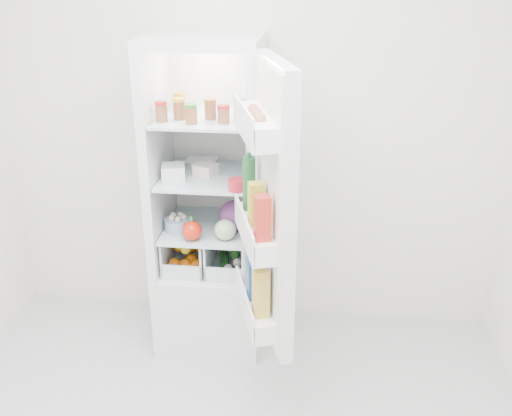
# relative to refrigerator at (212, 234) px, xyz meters

# --- Properties ---
(room_walls) EXTENTS (3.02, 3.02, 2.61)m
(room_walls) POSITION_rel_refrigerator_xyz_m (0.20, -1.25, 0.93)
(room_walls) COLOR white
(room_walls) RESTS_ON ground
(refrigerator) EXTENTS (0.60, 0.60, 1.80)m
(refrigerator) POSITION_rel_refrigerator_xyz_m (0.00, 0.00, 0.00)
(refrigerator) COLOR silver
(refrigerator) RESTS_ON ground
(shelf_low) EXTENTS (0.49, 0.53, 0.01)m
(shelf_low) POSITION_rel_refrigerator_xyz_m (-0.00, -0.06, 0.07)
(shelf_low) COLOR silver
(shelf_low) RESTS_ON refrigerator
(shelf_mid) EXTENTS (0.49, 0.53, 0.02)m
(shelf_mid) POSITION_rel_refrigerator_xyz_m (-0.00, -0.06, 0.38)
(shelf_mid) COLOR silver
(shelf_mid) RESTS_ON refrigerator
(shelf_top) EXTENTS (0.49, 0.53, 0.02)m
(shelf_top) POSITION_rel_refrigerator_xyz_m (-0.00, -0.06, 0.71)
(shelf_top) COLOR silver
(shelf_top) RESTS_ON refrigerator
(crisper_left) EXTENTS (0.23, 0.46, 0.22)m
(crisper_left) POSITION_rel_refrigerator_xyz_m (-0.12, -0.06, -0.06)
(crisper_left) COLOR silver
(crisper_left) RESTS_ON refrigerator
(crisper_right) EXTENTS (0.23, 0.46, 0.22)m
(crisper_right) POSITION_rel_refrigerator_xyz_m (0.12, -0.06, -0.06)
(crisper_right) COLOR silver
(crisper_right) RESTS_ON refrigerator
(condiment_jars) EXTENTS (0.46, 0.32, 0.08)m
(condiment_jars) POSITION_rel_refrigerator_xyz_m (-0.02, -0.14, 0.76)
(condiment_jars) COLOR #B21919
(condiment_jars) RESTS_ON shelf_top
(squeeze_bottle) EXTENTS (0.05, 0.05, 0.17)m
(squeeze_bottle) POSITION_rel_refrigerator_xyz_m (0.21, 0.05, 0.81)
(squeeze_bottle) COLOR white
(squeeze_bottle) RESTS_ON shelf_top
(tub_white) EXTENTS (0.15, 0.15, 0.08)m
(tub_white) POSITION_rel_refrigerator_xyz_m (-0.17, -0.15, 0.43)
(tub_white) COLOR white
(tub_white) RESTS_ON shelf_mid
(tub_cream) EXTENTS (0.14, 0.14, 0.06)m
(tub_cream) POSITION_rel_refrigerator_xyz_m (-0.01, -0.07, 0.42)
(tub_cream) COLOR silver
(tub_cream) RESTS_ON shelf_mid
(tin_red) EXTENTS (0.11, 0.11, 0.06)m
(tin_red) POSITION_rel_refrigerator_xyz_m (0.19, -0.28, 0.42)
(tin_red) COLOR red
(tin_red) RESTS_ON shelf_mid
(foil_tray) EXTENTS (0.18, 0.13, 0.04)m
(foil_tray) POSITION_rel_refrigerator_xyz_m (-0.06, 0.06, 0.41)
(foil_tray) COLOR white
(foil_tray) RESTS_ON shelf_mid
(red_cabbage) EXTENTS (0.18, 0.18, 0.18)m
(red_cabbage) POSITION_rel_refrigerator_xyz_m (0.15, -0.10, 0.17)
(red_cabbage) COLOR #632260
(red_cabbage) RESTS_ON shelf_low
(bell_pepper) EXTENTS (0.11, 0.11, 0.11)m
(bell_pepper) POSITION_rel_refrigerator_xyz_m (-0.06, -0.26, 0.14)
(bell_pepper) COLOR red
(bell_pepper) RESTS_ON shelf_low
(mushroom_bowl) EXTENTS (0.18, 0.18, 0.07)m
(mushroom_bowl) POSITION_rel_refrigerator_xyz_m (-0.17, -0.14, 0.12)
(mushroom_bowl) COLOR #87A7C9
(mushroom_bowl) RESTS_ON shelf_low
(salad_bag) EXTENTS (0.12, 0.12, 0.12)m
(salad_bag) POSITION_rel_refrigerator_xyz_m (0.12, -0.23, 0.14)
(salad_bag) COLOR #B3D7A1
(salad_bag) RESTS_ON shelf_low
(citrus_pile) EXTENTS (0.20, 0.31, 0.16)m
(citrus_pile) POSITION_rel_refrigerator_xyz_m (-0.12, -0.09, -0.08)
(citrus_pile) COLOR orange
(citrus_pile) RESTS_ON refrigerator
(veg_pile) EXTENTS (0.16, 0.30, 0.10)m
(veg_pile) POSITION_rel_refrigerator_xyz_m (0.13, -0.06, -0.10)
(veg_pile) COLOR #1B521C
(veg_pile) RESTS_ON refrigerator
(fridge_door) EXTENTS (0.32, 0.59, 1.30)m
(fridge_door) POSITION_rel_refrigerator_xyz_m (0.39, -0.63, 0.43)
(fridge_door) COLOR silver
(fridge_door) RESTS_ON refrigerator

